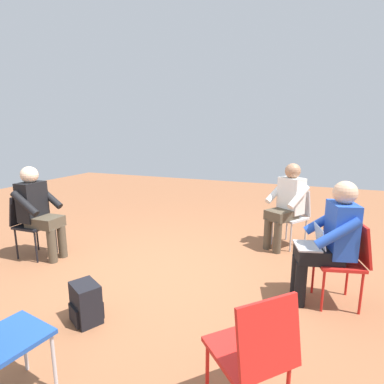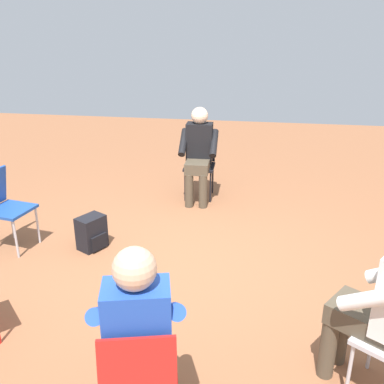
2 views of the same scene
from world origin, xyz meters
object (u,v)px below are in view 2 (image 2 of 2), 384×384
at_px(chair_south, 140,382).
at_px(person_with_laptop, 139,329).
at_px(backpack_near_laptop_user, 92,234).
at_px(chair_north, 200,161).
at_px(person_in_black, 199,150).
at_px(chair_west, 4,204).

bearing_deg(chair_south, person_with_laptop, 90.00).
height_order(person_with_laptop, backpack_near_laptop_user, person_with_laptop).
height_order(chair_north, person_in_black, person_in_black).
distance_m(person_with_laptop, backpack_near_laptop_user, 2.36).
bearing_deg(chair_north, chair_south, 91.97).
relative_size(chair_west, backpack_near_laptop_user, 2.36).
height_order(chair_south, person_in_black, person_in_black).
relative_size(chair_west, person_with_laptop, 0.69).
distance_m(chair_north, chair_west, 2.54).
distance_m(chair_west, backpack_near_laptop_user, 0.95).
height_order(chair_north, person_with_laptop, person_with_laptop).
bearing_deg(chair_west, chair_south, 54.25).
relative_size(chair_north, chair_west, 1.00).
bearing_deg(backpack_near_laptop_user, person_with_laptop, -60.90).
relative_size(person_with_laptop, backpack_near_laptop_user, 3.44).
height_order(chair_south, person_with_laptop, person_with_laptop).
bearing_deg(person_with_laptop, backpack_near_laptop_user, 104.67).
bearing_deg(chair_north, person_with_laptop, 91.49).
height_order(chair_west, backpack_near_laptop_user, chair_west).
bearing_deg(chair_south, chair_west, 120.33).
height_order(person_in_black, backpack_near_laptop_user, person_in_black).
bearing_deg(chair_north, backpack_near_laptop_user, 60.06).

